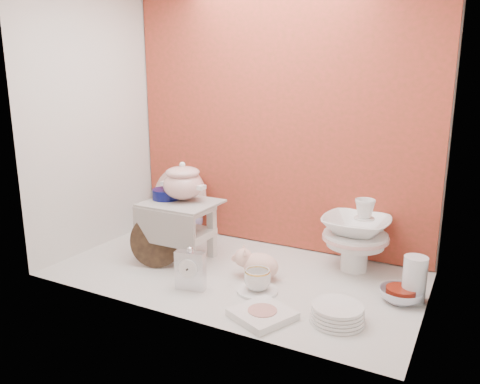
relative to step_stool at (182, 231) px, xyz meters
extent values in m
plane|color=silver|center=(0.35, -0.04, -0.16)|extent=(1.80, 1.80, 0.00)
cube|color=#BE362F|center=(0.35, 0.46, 0.59)|extent=(1.80, 0.06, 1.50)
cube|color=silver|center=(-0.55, -0.04, 0.59)|extent=(0.06, 1.00, 1.50)
cube|color=silver|center=(1.25, -0.04, 0.59)|extent=(0.06, 1.00, 1.50)
cylinder|color=#0A0E4D|center=(-0.11, 0.02, 0.19)|extent=(0.19, 0.19, 0.06)
imported|color=white|center=(-0.22, 0.32, -0.03)|extent=(0.31, 0.31, 0.27)
cube|color=silver|center=(0.25, -0.30, -0.06)|extent=(0.15, 0.07, 0.20)
ellipsoid|color=beige|center=(0.49, -0.04, -0.09)|extent=(0.26, 0.21, 0.14)
cylinder|color=white|center=(0.54, -0.18, -0.15)|extent=(0.20, 0.20, 0.01)
imported|color=white|center=(0.54, -0.18, -0.10)|extent=(0.15, 0.15, 0.10)
cube|color=white|center=(0.66, -0.38, -0.14)|extent=(0.29, 0.29, 0.03)
cylinder|color=white|center=(0.94, -0.27, -0.12)|extent=(0.23, 0.23, 0.07)
imported|color=silver|center=(1.14, 0.03, -0.13)|extent=(0.23, 0.23, 0.06)
cylinder|color=silver|center=(1.19, 0.07, -0.06)|extent=(0.13, 0.13, 0.21)
camera|label=1|loc=(1.40, -1.96, 0.79)|focal=34.83mm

